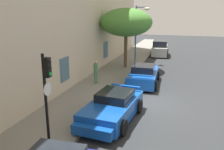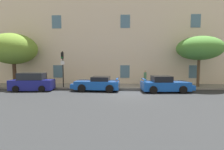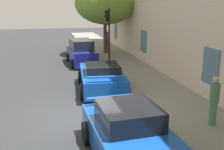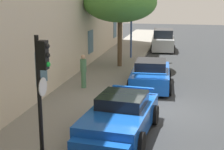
# 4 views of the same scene
# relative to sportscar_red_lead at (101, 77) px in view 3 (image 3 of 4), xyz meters

# --- Properties ---
(ground_plane) EXTENTS (80.00, 80.00, 0.00)m
(ground_plane) POSITION_rel_sportscar_red_lead_xyz_m (2.96, -1.32, -0.62)
(ground_plane) COLOR #2B2D30
(sidewalk) EXTENTS (60.00, 3.28, 0.14)m
(sidewalk) POSITION_rel_sportscar_red_lead_xyz_m (2.96, 2.43, -0.55)
(sidewalk) COLOR gray
(sidewalk) RESTS_ON ground
(sportscar_red_lead) EXTENTS (4.65, 2.44, 1.36)m
(sportscar_red_lead) POSITION_rel_sportscar_red_lead_xyz_m (0.00, 0.00, 0.00)
(sportscar_red_lead) COLOR #144CB2
(sportscar_red_lead) RESTS_ON ground
(sportscar_yellow_flank) EXTENTS (4.69, 2.28, 1.48)m
(sportscar_yellow_flank) POSITION_rel_sportscar_red_lead_xyz_m (6.59, -0.42, 0.01)
(sportscar_yellow_flank) COLOR #144CB2
(sportscar_yellow_flank) RESTS_ON ground
(hatchback_parked) EXTENTS (4.02, 1.97, 1.73)m
(hatchback_parked) POSITION_rel_sportscar_red_lead_xyz_m (-6.12, -0.23, 0.16)
(hatchback_parked) COLOR navy
(hatchback_parked) RESTS_ON ground
(tree_midblock) EXTENTS (4.98, 4.98, 5.73)m
(tree_midblock) POSITION_rel_sportscar_red_lead_xyz_m (-9.39, 2.24, 3.56)
(tree_midblock) COLOR #473323
(tree_midblock) RESTS_ON sidewalk
(traffic_light) EXTENTS (0.44, 0.36, 3.73)m
(traffic_light) POSITION_rel_sportscar_red_lead_xyz_m (-3.59, 1.14, 2.06)
(traffic_light) COLOR black
(traffic_light) RESTS_ON sidewalk
(pedestrian_admiring) EXTENTS (0.34, 0.34, 1.68)m
(pedestrian_admiring) POSITION_rel_sportscar_red_lead_xyz_m (5.17, 2.79, 0.39)
(pedestrian_admiring) COLOR #4C7F59
(pedestrian_admiring) RESTS_ON sidewalk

